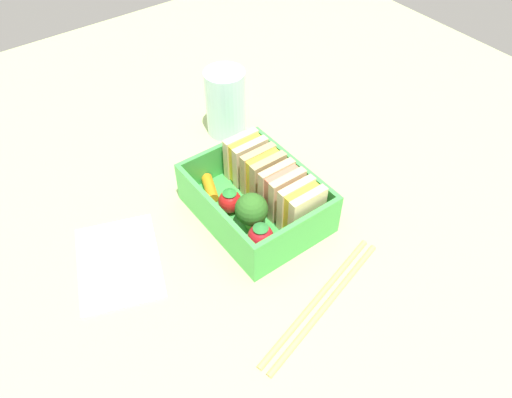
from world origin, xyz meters
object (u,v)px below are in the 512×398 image
(chopstick_pair, at_px, (322,301))
(folded_napkin, at_px, (119,261))
(sandwich_center_right, at_px, (301,208))
(sandwich_center_left, at_px, (263,174))
(carrot_stick_far_left, at_px, (210,188))
(strawberry_far_left, at_px, (261,236))
(sandwich_left, at_px, (246,158))
(sandwich_center, at_px, (281,190))
(strawberry_left, at_px, (230,201))
(drinking_glass, at_px, (226,103))
(broccoli_floret, at_px, (251,210))

(chopstick_pair, xyz_separation_m, folded_napkin, (-0.18, -0.15, -0.00))
(sandwich_center_right, xyz_separation_m, chopstick_pair, (0.09, -0.05, -0.04))
(sandwich_center_left, height_order, carrot_stick_far_left, sandwich_center_left)
(sandwich_center_right, xyz_separation_m, folded_napkin, (-0.09, -0.20, -0.04))
(sandwich_center_right, distance_m, strawberry_far_left, 0.06)
(sandwich_left, xyz_separation_m, carrot_stick_far_left, (-0.00, -0.06, -0.02))
(sandwich_left, xyz_separation_m, sandwich_center, (0.07, 0.00, 0.00))
(strawberry_left, height_order, drinking_glass, drinking_glass)
(sandwich_center_right, xyz_separation_m, broccoli_floret, (-0.03, -0.05, -0.00))
(sandwich_center_right, height_order, chopstick_pair, sandwich_center_right)
(strawberry_left, xyz_separation_m, folded_napkin, (-0.02, -0.15, -0.03))
(carrot_stick_far_left, xyz_separation_m, chopstick_pair, (0.20, 0.01, -0.02))
(broccoli_floret, distance_m, folded_napkin, 0.17)
(folded_napkin, bearing_deg, strawberry_far_left, 58.85)
(chopstick_pair, bearing_deg, carrot_stick_far_left, -177.08)
(drinking_glass, bearing_deg, broccoli_floret, -25.94)
(strawberry_left, relative_size, folded_napkin, 0.28)
(sandwich_center_left, bearing_deg, chopstick_pair, -15.30)
(drinking_glass, xyz_separation_m, folded_napkin, (0.13, -0.24, -0.05))
(sandwich_center_right, bearing_deg, carrot_stick_far_left, -153.67)
(strawberry_left, height_order, broccoli_floret, broccoli_floret)
(chopstick_pair, distance_m, drinking_glass, 0.33)
(carrot_stick_far_left, height_order, chopstick_pair, carrot_stick_far_left)
(folded_napkin, bearing_deg, chopstick_pair, 40.16)
(broccoli_floret, distance_m, drinking_glass, 0.21)
(sandwich_center, xyz_separation_m, chopstick_pair, (0.13, -0.05, -0.04))
(sandwich_center, bearing_deg, chopstick_pair, -19.40)
(sandwich_left, xyz_separation_m, sandwich_center_right, (0.11, 0.00, 0.00))
(carrot_stick_far_left, xyz_separation_m, drinking_glass, (-0.11, 0.10, 0.03))
(sandwich_center_right, bearing_deg, strawberry_left, -143.75)
(sandwich_center_right, distance_m, chopstick_pair, 0.11)
(strawberry_far_left, distance_m, folded_napkin, 0.17)
(sandwich_left, relative_size, strawberry_far_left, 1.65)
(sandwich_center_left, xyz_separation_m, sandwich_center, (0.04, 0.00, 0.00))
(sandwich_center_right, bearing_deg, sandwich_center, 180.00)
(drinking_glass, distance_m, folded_napkin, 0.28)
(broccoli_floret, xyz_separation_m, strawberry_far_left, (0.03, -0.01, -0.01))
(strawberry_left, xyz_separation_m, chopstick_pair, (0.16, 0.01, -0.02))
(carrot_stick_far_left, relative_size, strawberry_left, 1.17)
(sandwich_center_right, distance_m, broccoli_floret, 0.06)
(sandwich_center_left, bearing_deg, folded_napkin, -94.48)
(sandwich_center_left, height_order, strawberry_left, sandwich_center_left)
(sandwich_left, distance_m, folded_napkin, 0.20)
(folded_napkin, bearing_deg, broccoli_floret, 69.68)
(sandwich_center_right, height_order, strawberry_left, sandwich_center_right)
(drinking_glass, bearing_deg, strawberry_far_left, -24.76)
(sandwich_center_right, xyz_separation_m, strawberry_far_left, (-0.00, -0.06, -0.01))
(sandwich_center_left, height_order, sandwich_center, same)
(drinking_glass, bearing_deg, carrot_stick_far_left, -42.88)
(sandwich_center, distance_m, carrot_stick_far_left, 0.10)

